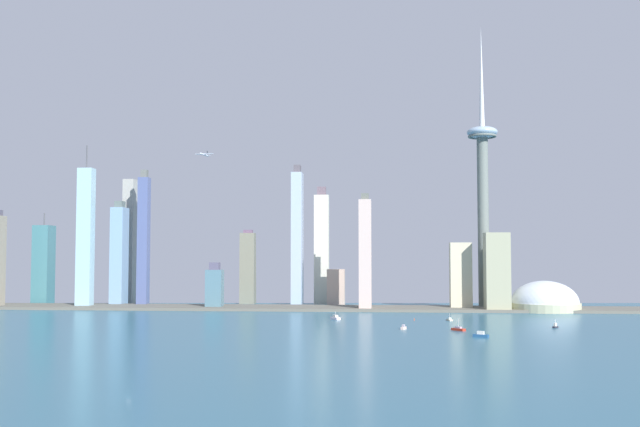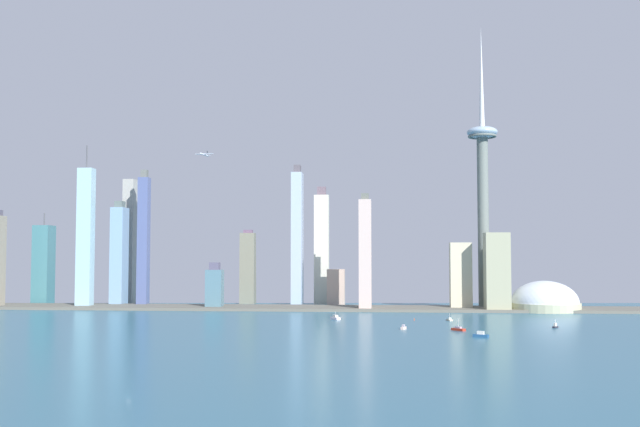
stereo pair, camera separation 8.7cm
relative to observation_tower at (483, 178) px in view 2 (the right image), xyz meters
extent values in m
plane|color=#2B5E76|center=(-240.20, -578.18, -160.46)|extent=(6000.00, 6000.00, 0.00)
cube|color=#636157|center=(-240.20, -27.28, -158.90)|extent=(890.28, 76.41, 3.12)
cylinder|color=slate|center=(0.00, 0.00, -51.93)|extent=(13.61, 13.61, 217.06)
ellipsoid|color=#94ADC5|center=(0.00, 0.00, 56.60)|extent=(37.71, 37.71, 14.56)
torus|color=slate|center=(0.00, 0.00, 51.50)|extent=(34.97, 34.97, 2.91)
cone|color=silver|center=(0.00, 0.00, 126.39)|extent=(6.80, 6.80, 125.03)
cylinder|color=#AEB08F|center=(65.01, -32.73, -155.62)|extent=(81.97, 81.97, 9.67)
ellipsoid|color=silver|center=(65.01, -32.73, -150.79)|extent=(77.87, 77.87, 51.37)
cube|color=teal|center=(-573.71, 29.83, -108.02)|extent=(21.91, 24.56, 104.88)
cylinder|color=#4C4C51|center=(-573.71, 29.83, -47.14)|extent=(1.60, 1.60, 16.86)
cube|color=beige|center=(-29.87, -17.62, -120.27)|extent=(25.72, 18.54, 80.38)
cube|color=slate|center=(-305.75, 74.34, -112.88)|extent=(19.73, 24.35, 95.17)
cube|color=#634C66|center=(-305.75, 74.34, -63.04)|extent=(11.84, 14.61, 4.51)
cube|color=slate|center=(-327.75, -30.53, -136.72)|extent=(19.75, 17.62, 47.47)
cube|color=#514D64|center=(-327.75, -30.53, -108.53)|extent=(11.85, 10.57, 8.90)
cube|color=#A3B8D2|center=(-235.88, 50.13, -73.21)|extent=(14.16, 24.15, 174.50)
cube|color=#534D55|center=(-235.88, 50.13, 19.12)|extent=(8.49, 14.49, 10.14)
cube|color=beige|center=(-205.59, 74.21, -87.15)|extent=(19.64, 13.59, 146.62)
cube|color=#62515C|center=(-205.59, 74.21, -8.19)|extent=(11.79, 8.16, 11.30)
cube|color=#A4A49C|center=(-461.95, 49.01, -76.94)|extent=(14.57, 26.41, 167.04)
cube|color=#799EBF|center=(-463.32, 11.08, -97.05)|extent=(16.73, 24.64, 126.81)
cube|color=#566460|center=(-463.32, 11.08, -29.41)|extent=(10.04, 14.79, 8.46)
cube|color=#4E5C8F|center=(-429.66, 6.63, -77.79)|extent=(13.27, 13.56, 165.34)
cube|color=#5F635E|center=(-429.66, 6.63, 9.83)|extent=(7.96, 8.13, 9.90)
cube|color=#C3A795|center=(-184.04, 42.64, -136.95)|extent=(22.55, 20.80, 47.02)
cube|color=#A0A080|center=(8.75, -45.75, -114.78)|extent=(27.94, 26.85, 91.35)
cube|color=beige|center=(-144.06, -38.14, -94.93)|extent=(14.66, 27.63, 131.06)
cube|color=#575D56|center=(-144.06, -38.14, -25.60)|extent=(8.80, 16.58, 7.60)
cube|color=#9BC6D4|center=(-492.77, -27.29, -73.47)|extent=(18.48, 14.97, 173.98)
cylinder|color=#4C4C51|center=(-492.77, -27.29, 28.07)|extent=(1.60, 1.60, 29.08)
cube|color=#252935|center=(30.85, -234.89, -159.68)|extent=(6.11, 6.22, 1.55)
cube|color=silver|center=(30.85, -234.89, -157.43)|extent=(3.13, 3.16, 2.95)
cylinder|color=silver|center=(30.85, -234.89, -154.43)|extent=(0.24, 0.24, 3.06)
cube|color=#225181|center=(-45.71, -315.60, -159.36)|extent=(12.68, 8.71, 2.20)
cube|color=silver|center=(-45.71, -315.60, -157.00)|extent=(6.01, 4.74, 2.52)
cube|color=beige|center=(-105.27, -259.68, -159.33)|extent=(5.36, 8.07, 2.25)
cube|color=#A09AA8|center=(-105.27, -259.68, -157.14)|extent=(2.96, 3.81, 2.14)
cube|color=beige|center=(-57.22, -169.61, -159.79)|extent=(5.96, 9.96, 1.34)
cube|color=silver|center=(-57.22, -169.61, -158.24)|extent=(3.46, 4.64, 1.75)
cylinder|color=silver|center=(-57.22, -169.61, -155.30)|extent=(0.24, 0.24, 4.13)
cube|color=white|center=(-171.36, -165.65, -159.28)|extent=(10.91, 12.71, 2.35)
cube|color=silver|center=(-171.36, -165.65, -156.95)|extent=(5.80, 6.30, 2.32)
cylinder|color=silver|center=(-171.36, -165.65, -154.12)|extent=(0.24, 0.24, 3.35)
cube|color=#B22F1D|center=(-58.21, -265.97, -159.47)|extent=(12.17, 12.41, 1.98)
cube|color=#9B97AC|center=(-58.21, -265.97, -157.70)|extent=(6.22, 6.29, 1.56)
cylinder|color=silver|center=(-58.21, -265.97, -153.50)|extent=(0.24, 0.24, 6.83)
cone|color=#E54C19|center=(-92.00, -166.31, -159.16)|extent=(1.02, 1.02, 2.59)
cylinder|color=silver|center=(-348.94, -2.80, 32.53)|extent=(6.13, 22.63, 2.17)
sphere|color=silver|center=(-350.94, -13.92, 32.53)|extent=(2.17, 2.17, 2.17)
cube|color=silver|center=(-348.94, -2.80, 33.51)|extent=(23.96, 7.16, 0.50)
cube|color=silver|center=(-347.26, 6.55, 32.86)|extent=(8.57, 3.54, 0.40)
cube|color=#2D333D|center=(-347.26, 6.55, 36.12)|extent=(0.86, 2.15, 5.00)
camera|label=1|loc=(-123.03, -911.62, -95.45)|focal=41.14mm
camera|label=2|loc=(-122.95, -911.61, -95.45)|focal=41.14mm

